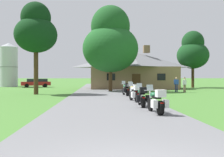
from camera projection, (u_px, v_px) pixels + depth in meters
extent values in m
plane|color=#42752D|center=(105.00, 95.00, 24.48)|extent=(500.00, 500.00, 0.00)
cube|color=slate|center=(106.00, 97.00, 22.48)|extent=(6.40, 80.00, 0.06)
cylinder|color=black|center=(150.00, 104.00, 13.01)|extent=(0.18, 0.65, 0.64)
cylinder|color=black|center=(160.00, 108.00, 11.59)|extent=(0.22, 0.65, 0.64)
cube|color=silver|center=(155.00, 105.00, 12.28)|extent=(0.32, 0.58, 0.30)
ellipsoid|color=#195B33|center=(153.00, 95.00, 12.53)|extent=(0.35, 0.55, 0.26)
cube|color=black|center=(157.00, 97.00, 12.08)|extent=(0.33, 0.55, 0.10)
cylinder|color=silver|center=(151.00, 90.00, 12.96)|extent=(0.66, 0.10, 0.03)
cylinder|color=silver|center=(150.00, 97.00, 13.00)|extent=(0.08, 0.24, 0.73)
cube|color=#B2BCC6|center=(150.00, 87.00, 13.06)|extent=(0.33, 0.14, 0.27)
sphere|color=silver|center=(151.00, 93.00, 12.96)|extent=(0.11, 0.11, 0.11)
cube|color=silver|center=(161.00, 93.00, 11.53)|extent=(0.44, 0.40, 0.32)
cube|color=red|center=(162.00, 103.00, 11.37)|extent=(0.14, 0.04, 0.06)
cylinder|color=silver|center=(161.00, 109.00, 11.92)|extent=(0.13, 0.55, 0.07)
cube|color=silver|center=(154.00, 104.00, 11.59)|extent=(0.24, 0.42, 0.36)
cube|color=silver|center=(165.00, 104.00, 11.68)|extent=(0.24, 0.42, 0.36)
cylinder|color=black|center=(139.00, 99.00, 15.86)|extent=(0.12, 0.64, 0.64)
cylinder|color=black|center=(143.00, 102.00, 14.42)|extent=(0.16, 0.64, 0.64)
cube|color=silver|center=(141.00, 100.00, 15.12)|extent=(0.27, 0.56, 0.30)
ellipsoid|color=#195B33|center=(141.00, 91.00, 15.38)|extent=(0.31, 0.52, 0.26)
cube|color=black|center=(142.00, 93.00, 14.92)|extent=(0.29, 0.52, 0.10)
cylinder|color=silver|center=(140.00, 88.00, 15.81)|extent=(0.66, 0.04, 0.03)
cylinder|color=silver|center=(139.00, 93.00, 15.86)|extent=(0.06, 0.24, 0.73)
cube|color=#B2BCC6|center=(139.00, 85.00, 15.91)|extent=(0.32, 0.11, 0.27)
sphere|color=silver|center=(140.00, 90.00, 15.81)|extent=(0.11, 0.11, 0.11)
cube|color=black|center=(143.00, 90.00, 14.37)|extent=(0.41, 0.37, 0.32)
cube|color=red|center=(144.00, 98.00, 14.20)|extent=(0.14, 0.03, 0.06)
cylinder|color=silver|center=(145.00, 103.00, 14.75)|extent=(0.08, 0.55, 0.07)
cube|color=black|center=(138.00, 98.00, 14.46)|extent=(0.21, 0.40, 0.36)
cube|color=black|center=(148.00, 98.00, 14.48)|extent=(0.21, 0.40, 0.36)
cylinder|color=black|center=(131.00, 96.00, 18.89)|extent=(0.21, 0.65, 0.64)
cylinder|color=black|center=(137.00, 97.00, 17.48)|extent=(0.25, 0.66, 0.64)
cube|color=silver|center=(134.00, 96.00, 18.16)|extent=(0.34, 0.59, 0.30)
ellipsoid|color=#B2B5BC|center=(133.00, 89.00, 18.41)|extent=(0.37, 0.56, 0.26)
cube|color=black|center=(135.00, 91.00, 17.96)|extent=(0.36, 0.56, 0.10)
cylinder|color=silver|center=(131.00, 86.00, 18.84)|extent=(0.66, 0.13, 0.03)
cylinder|color=silver|center=(131.00, 91.00, 18.88)|extent=(0.10, 0.24, 0.73)
cube|color=#B2BCC6|center=(131.00, 84.00, 18.94)|extent=(0.33, 0.16, 0.27)
sphere|color=silver|center=(131.00, 88.00, 18.84)|extent=(0.11, 0.11, 0.11)
cube|color=silver|center=(137.00, 88.00, 17.42)|extent=(0.45, 0.42, 0.32)
cube|color=red|center=(138.00, 94.00, 17.26)|extent=(0.14, 0.05, 0.06)
cylinder|color=silver|center=(138.00, 98.00, 17.82)|extent=(0.15, 0.55, 0.07)
cube|color=silver|center=(133.00, 95.00, 17.47)|extent=(0.26, 0.43, 0.36)
cube|color=silver|center=(141.00, 95.00, 17.58)|extent=(0.26, 0.43, 0.36)
cylinder|color=black|center=(131.00, 93.00, 21.51)|extent=(0.20, 0.65, 0.64)
cylinder|color=black|center=(136.00, 95.00, 20.09)|extent=(0.24, 0.66, 0.64)
cube|color=silver|center=(133.00, 93.00, 20.78)|extent=(0.34, 0.59, 0.30)
ellipsoid|color=gold|center=(132.00, 87.00, 21.03)|extent=(0.37, 0.56, 0.26)
cube|color=black|center=(134.00, 89.00, 20.58)|extent=(0.35, 0.55, 0.10)
cylinder|color=silver|center=(131.00, 85.00, 21.46)|extent=(0.66, 0.13, 0.03)
cylinder|color=silver|center=(131.00, 89.00, 21.50)|extent=(0.09, 0.24, 0.73)
cube|color=#B2BCC6|center=(130.00, 83.00, 21.56)|extent=(0.33, 0.15, 0.27)
sphere|color=silver|center=(131.00, 87.00, 21.46)|extent=(0.11, 0.11, 0.11)
cube|color=#B7B7BC|center=(136.00, 86.00, 20.04)|extent=(0.45, 0.41, 0.32)
cube|color=red|center=(136.00, 92.00, 19.88)|extent=(0.14, 0.05, 0.06)
cylinder|color=silver|center=(136.00, 96.00, 20.44)|extent=(0.15, 0.55, 0.07)
cube|color=#B7B7BC|center=(132.00, 92.00, 20.09)|extent=(0.25, 0.42, 0.36)
cube|color=#B7B7BC|center=(139.00, 92.00, 20.19)|extent=(0.25, 0.42, 0.36)
cylinder|color=black|center=(124.00, 91.00, 24.44)|extent=(0.20, 0.65, 0.64)
cylinder|color=black|center=(128.00, 92.00, 23.02)|extent=(0.24, 0.66, 0.64)
cube|color=silver|center=(126.00, 91.00, 23.71)|extent=(0.33, 0.59, 0.30)
ellipsoid|color=#195B33|center=(125.00, 86.00, 23.96)|extent=(0.37, 0.56, 0.26)
cube|color=black|center=(126.00, 87.00, 23.51)|extent=(0.35, 0.55, 0.10)
cylinder|color=silver|center=(124.00, 84.00, 24.39)|extent=(0.66, 0.12, 0.03)
cylinder|color=silver|center=(124.00, 88.00, 24.43)|extent=(0.09, 0.24, 0.73)
cube|color=#B2BCC6|center=(124.00, 82.00, 24.49)|extent=(0.33, 0.15, 0.27)
sphere|color=silver|center=(124.00, 85.00, 24.39)|extent=(0.11, 0.11, 0.11)
cube|color=black|center=(128.00, 85.00, 22.97)|extent=(0.45, 0.41, 0.32)
cube|color=red|center=(128.00, 90.00, 22.81)|extent=(0.14, 0.05, 0.06)
cylinder|color=silver|center=(128.00, 93.00, 23.37)|extent=(0.15, 0.55, 0.07)
cube|color=black|center=(125.00, 90.00, 23.02)|extent=(0.25, 0.42, 0.36)
cube|color=black|center=(130.00, 90.00, 23.12)|extent=(0.25, 0.42, 0.36)
cube|color=#896B4C|center=(132.00, 78.00, 39.23)|extent=(11.99, 8.57, 3.11)
pyramid|color=slate|center=(132.00, 59.00, 39.21)|extent=(12.71, 9.09, 2.38)
cube|color=brown|center=(146.00, 49.00, 39.32)|extent=(0.90, 0.90, 1.10)
cube|color=#472D19|center=(136.00, 82.00, 34.93)|extent=(1.10, 0.08, 2.10)
cube|color=black|center=(111.00, 77.00, 34.74)|extent=(1.10, 0.06, 0.90)
cube|color=black|center=(161.00, 77.00, 35.11)|extent=(1.10, 0.06, 0.90)
cylinder|color=#75664C|center=(185.00, 89.00, 29.28)|extent=(0.14, 0.14, 0.86)
cylinder|color=#75664C|center=(184.00, 89.00, 29.19)|extent=(0.14, 0.14, 0.86)
cube|color=silver|center=(185.00, 82.00, 29.23)|extent=(0.42, 0.35, 0.56)
cylinder|color=silver|center=(186.00, 82.00, 29.34)|extent=(0.09, 0.09, 0.58)
cylinder|color=silver|center=(183.00, 82.00, 29.12)|extent=(0.09, 0.09, 0.58)
sphere|color=tan|center=(185.00, 78.00, 29.23)|extent=(0.21, 0.21, 0.21)
cylinder|color=#B2AD99|center=(185.00, 77.00, 29.23)|extent=(0.22, 0.22, 0.05)
cylinder|color=navy|center=(177.00, 88.00, 30.50)|extent=(0.14, 0.14, 0.86)
cylinder|color=navy|center=(176.00, 88.00, 30.50)|extent=(0.14, 0.14, 0.86)
cube|color=#2D56AD|center=(176.00, 82.00, 30.50)|extent=(0.37, 0.24, 0.56)
cylinder|color=#2D56AD|center=(178.00, 82.00, 30.50)|extent=(0.09, 0.09, 0.58)
cylinder|color=#2D56AD|center=(174.00, 82.00, 30.50)|extent=(0.09, 0.09, 0.58)
sphere|color=tan|center=(176.00, 78.00, 30.49)|extent=(0.21, 0.21, 0.21)
cylinder|color=#422D19|center=(110.00, 78.00, 31.29)|extent=(0.44, 0.44, 3.25)
ellipsoid|color=#1E5623|center=(110.00, 49.00, 31.26)|extent=(6.58, 6.58, 5.59)
ellipsoid|color=#1B4E20|center=(110.00, 26.00, 31.24)|extent=(4.60, 4.60, 4.93)
cylinder|color=#422D19|center=(36.00, 70.00, 26.04)|extent=(0.44, 0.44, 4.73)
ellipsoid|color=#0F3314|center=(36.00, 35.00, 26.01)|extent=(4.17, 4.17, 3.54)
ellipsoid|color=black|center=(36.00, 18.00, 26.00)|extent=(2.92, 2.92, 3.12)
cylinder|color=#422D19|center=(193.00, 76.00, 41.74)|extent=(0.44, 0.44, 3.75)
ellipsoid|color=#143D19|center=(193.00, 55.00, 41.72)|extent=(4.98, 4.98, 4.23)
ellipsoid|color=#123716|center=(193.00, 43.00, 41.70)|extent=(3.48, 3.48, 3.73)
cylinder|color=#B2B7BC|center=(9.00, 67.00, 45.80)|extent=(3.00, 3.00, 6.83)
cone|color=#999EA3|center=(9.00, 45.00, 45.78)|extent=(3.06, 3.06, 0.75)
cylinder|color=gray|center=(9.00, 67.00, 45.80)|extent=(3.09, 3.09, 0.15)
cube|color=maroon|center=(36.00, 84.00, 43.05)|extent=(4.94, 3.11, 0.60)
cube|color=black|center=(37.00, 80.00, 43.12)|extent=(3.55, 2.50, 0.48)
cylinder|color=black|center=(27.00, 86.00, 41.76)|extent=(0.68, 0.40, 0.64)
cylinder|color=black|center=(26.00, 85.00, 43.35)|extent=(0.68, 0.40, 0.64)
cylinder|color=black|center=(45.00, 85.00, 42.75)|extent=(0.68, 0.40, 0.64)
cylinder|color=black|center=(44.00, 85.00, 44.34)|extent=(0.68, 0.40, 0.64)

